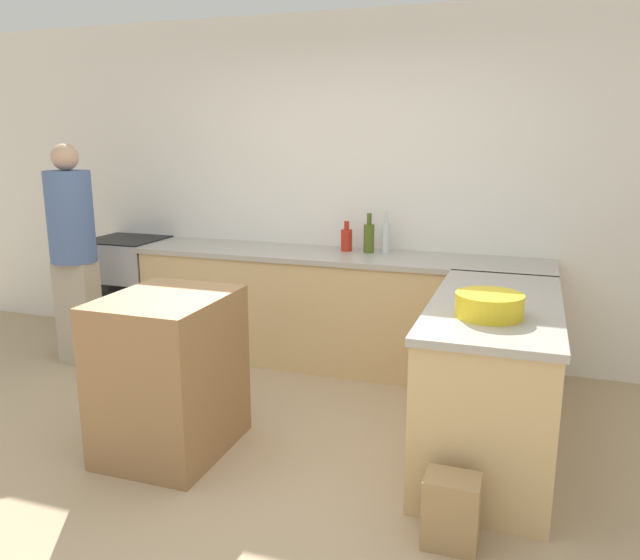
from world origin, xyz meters
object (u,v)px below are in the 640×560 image
person_by_range (73,248)px  hot_sauce_bottle (346,239)px  paper_bag (451,511)px  olive_oil_bottle (369,237)px  island_table (170,374)px  mixing_bowl (489,305)px  range_oven (129,289)px  vinegar_bottle_clear (386,237)px

person_by_range → hot_sauce_bottle: bearing=21.5°
person_by_range → paper_bag: bearing=-23.7°
olive_oil_bottle → person_by_range: 2.28m
island_table → paper_bag: bearing=-12.6°
hot_sauce_bottle → mixing_bowl: bearing=-51.8°
range_oven → hot_sauce_bottle: 2.03m
island_table → olive_oil_bottle: (0.70, 1.74, 0.56)m
mixing_bowl → vinegar_bottle_clear: 1.76m
hot_sauce_bottle → paper_bag: hot_sauce_bottle is taller
island_table → olive_oil_bottle: size_ratio=3.00×
island_table → mixing_bowl: mixing_bowl is taller
person_by_range → paper_bag: 3.45m
person_by_range → olive_oil_bottle: bearing=19.4°
olive_oil_bottle → paper_bag: (0.94, -2.11, -0.85)m
island_table → mixing_bowl: bearing=8.2°
range_oven → olive_oil_bottle: (2.14, 0.11, 0.56)m
mixing_bowl → range_oven: bearing=156.2°
hot_sauce_bottle → vinegar_bottle_clear: bearing=1.9°
range_oven → vinegar_bottle_clear: (2.27, 0.14, 0.57)m
paper_bag → mixing_bowl: bearing=83.4°
range_oven → mixing_bowl: size_ratio=2.69×
vinegar_bottle_clear → olive_oil_bottle: 0.13m
mixing_bowl → hot_sauce_bottle: 1.93m
range_oven → island_table: (1.44, -1.63, 0.01)m
paper_bag → olive_oil_bottle: bearing=114.0°
island_table → range_oven: bearing=131.5°
range_oven → hot_sauce_bottle: hot_sauce_bottle is taller
island_table → olive_oil_bottle: bearing=68.2°
mixing_bowl → paper_bag: bearing=-96.6°
vinegar_bottle_clear → person_by_range: bearing=-161.0°
island_table → person_by_range: (-1.45, 0.99, 0.47)m
mixing_bowl → vinegar_bottle_clear: (-0.88, 1.52, 0.07)m
olive_oil_bottle → paper_bag: 2.46m
island_table → paper_bag: 1.70m
hot_sauce_bottle → paper_bag: size_ratio=0.71×
range_oven → olive_oil_bottle: olive_oil_bottle is taller
island_table → paper_bag: (1.64, -0.37, -0.29)m
island_table → hot_sauce_bottle: bearing=73.7°
island_table → vinegar_bottle_clear: size_ratio=2.88×
mixing_bowl → paper_bag: (-0.07, -0.61, -0.79)m
hot_sauce_bottle → olive_oil_bottle: olive_oil_bottle is taller
vinegar_bottle_clear → olive_oil_bottle: (-0.13, -0.03, -0.00)m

